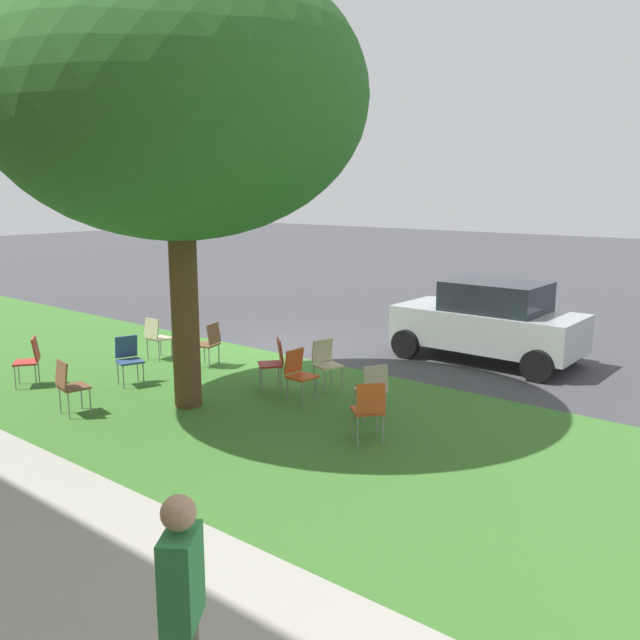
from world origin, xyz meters
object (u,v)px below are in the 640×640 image
object	(u,v)px
chair_2	(128,356)
parked_car	(489,321)
chair_6	(369,407)
chair_7	(209,341)
pedestrian_1	(183,611)
chair_9	(372,387)
chair_8	(326,360)
chair_0	(30,358)
chair_4	(274,360)
chair_3	(156,335)
chair_1	(299,371)
chair_5	(69,383)
street_tree	(176,98)

from	to	relation	value
chair_2	parked_car	size ratio (longest dim) A/B	0.24
chair_6	chair_7	xyz separation A→B (m)	(4.77, -1.34, 0.00)
pedestrian_1	chair_9	bearing A→B (deg)	-66.23
chair_7	pedestrian_1	world-z (taller)	pedestrian_1
parked_car	chair_8	bearing A→B (deg)	69.30
pedestrian_1	chair_8	bearing A→B (deg)	-58.09
chair_0	chair_4	distance (m)	4.37
pedestrian_1	chair_3	bearing A→B (deg)	-36.51
chair_1	chair_2	world-z (taller)	same
chair_5	chair_7	size ratio (longest dim) A/B	1.00
chair_0	chair_6	xyz separation A→B (m)	(-6.26, -1.56, 0.00)
chair_2	chair_3	size ratio (longest dim) A/B	1.00
chair_1	chair_4	distance (m)	0.88
street_tree	chair_6	xyz separation A→B (m)	(-3.22, -0.51, -4.29)
chair_4	parked_car	size ratio (longest dim) A/B	0.24
chair_7	parked_car	distance (m)	5.66
chair_4	chair_9	xyz separation A→B (m)	(-2.27, 0.27, 0.00)
street_tree	chair_5	world-z (taller)	street_tree
chair_0	chair_8	size ratio (longest dim) A/B	1.00
chair_0	chair_9	xyz separation A→B (m)	(-5.76, -2.36, 0.00)
chair_0	chair_3	bearing A→B (deg)	-95.29
chair_4	chair_9	size ratio (longest dim) A/B	1.00
chair_9	pedestrian_1	xyz separation A→B (m)	(-2.53, 5.75, 0.41)
chair_6	street_tree	bearing A→B (deg)	8.99
chair_1	chair_7	bearing A→B (deg)	-11.48
chair_5	chair_7	xyz separation A→B (m)	(0.49, -3.32, 0.00)
chair_1	pedestrian_1	xyz separation A→B (m)	(-3.98, 5.72, 0.41)
chair_0	chair_6	bearing A→B (deg)	-166.00
chair_4	chair_7	size ratio (longest dim) A/B	1.00
chair_1	chair_3	size ratio (longest dim) A/B	1.00
chair_5	street_tree	bearing A→B (deg)	-125.39
parked_car	pedestrian_1	distance (m)	10.54
chair_5	chair_7	world-z (taller)	same
chair_0	chair_2	size ratio (longest dim) A/B	1.00
chair_2	chair_8	bearing A→B (deg)	-145.71
chair_9	chair_5	bearing A→B (deg)	36.35
chair_4	chair_6	xyz separation A→B (m)	(-2.77, 1.07, 0.00)
parked_car	chair_1	bearing A→B (deg)	74.10
chair_0	chair_8	xyz separation A→B (m)	(-4.22, -3.16, 0.00)
chair_9	parked_car	world-z (taller)	parked_car
chair_1	chair_2	bearing A→B (deg)	21.02
chair_3	chair_5	bearing A→B (deg)	120.21
chair_2	chair_6	world-z (taller)	same
chair_5	chair_6	xyz separation A→B (m)	(-4.27, -1.98, 0.00)
chair_3	chair_9	xyz separation A→B (m)	(-5.53, 0.22, 0.00)
chair_1	chair_3	xyz separation A→B (m)	(4.08, -0.25, 0.00)
chair_1	parked_car	world-z (taller)	parked_car
chair_0	chair_8	distance (m)	5.27
chair_5	chair_9	world-z (taller)	same
chair_8	chair_5	bearing A→B (deg)	58.11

